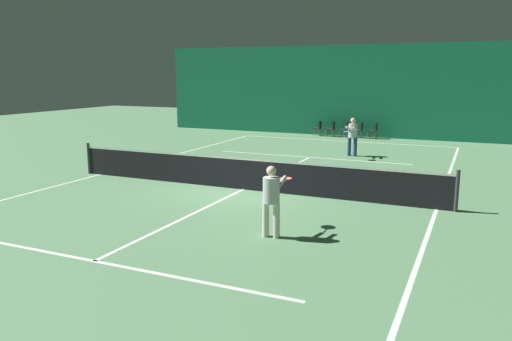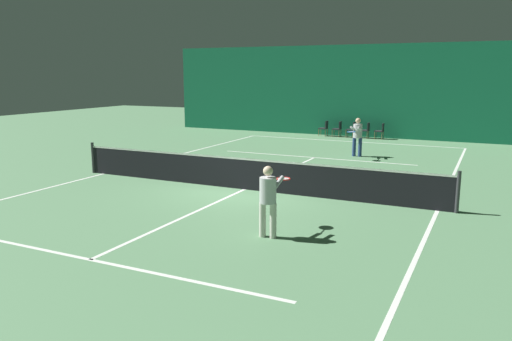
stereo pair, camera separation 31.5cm
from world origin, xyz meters
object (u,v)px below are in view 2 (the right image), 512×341
at_px(courtside_chair_0, 325,127).
at_px(courtside_chair_1, 338,128).
at_px(player_near, 269,196).
at_px(courtside_chair_4, 381,130).
at_px(player_far, 357,134).
at_px(courtside_chair_2, 352,129).
at_px(tennis_net, 245,173).
at_px(courtside_chair_3, 366,129).

xyz_separation_m(courtside_chair_0, courtside_chair_1, (0.78, 0.00, 0.00)).
xyz_separation_m(player_near, courtside_chair_4, (-1.26, 17.31, -0.42)).
distance_m(player_far, courtside_chair_2, 6.44).
xyz_separation_m(tennis_net, courtside_chair_3, (0.42, 13.59, -0.03)).
distance_m(courtside_chair_1, courtside_chair_4, 2.33).
bearing_deg(courtside_chair_3, player_far, 9.93).
distance_m(tennis_net, player_far, 7.60).
bearing_deg(courtside_chair_3, courtside_chair_1, -90.00).
relative_size(courtside_chair_0, courtside_chair_2, 1.00).
bearing_deg(courtside_chair_3, courtside_chair_0, -90.00).
bearing_deg(courtside_chair_4, player_far, 2.80).
distance_m(player_near, player_far, 11.19).
relative_size(courtside_chair_0, courtside_chair_1, 1.00).
bearing_deg(courtside_chair_1, player_near, 11.72).
xyz_separation_m(player_near, courtside_chair_3, (-2.04, 17.31, -0.42)).
bearing_deg(courtside_chair_1, tennis_net, 4.75).
xyz_separation_m(courtside_chair_2, courtside_chair_4, (1.55, 0.00, 0.00)).
height_order(player_far, courtside_chair_4, player_far).
bearing_deg(courtside_chair_2, courtside_chair_3, 90.00).
relative_size(player_far, courtside_chair_2, 1.92).
bearing_deg(courtside_chair_3, player_near, 6.71).
xyz_separation_m(player_near, courtside_chair_0, (-4.36, 17.31, -0.42)).
bearing_deg(courtside_chair_2, player_near, 9.23).
bearing_deg(courtside_chair_0, player_far, 28.96).
bearing_deg(courtside_chair_0, courtside_chair_4, 90.00).
bearing_deg(courtside_chair_2, courtside_chair_4, 90.00).
height_order(player_near, courtside_chair_1, player_near).
bearing_deg(courtside_chair_1, courtside_chair_3, 90.00).
xyz_separation_m(player_near, courtside_chair_2, (-2.81, 17.31, -0.42)).
bearing_deg(player_far, tennis_net, -10.64).
xyz_separation_m(tennis_net, player_far, (1.50, 7.44, 0.43)).
bearing_deg(courtside_chair_3, tennis_net, -1.78).
relative_size(courtside_chair_0, courtside_chair_3, 1.00).
distance_m(player_near, courtside_chair_1, 17.68).
distance_m(player_near, courtside_chair_2, 17.54).
bearing_deg(player_far, courtside_chair_4, -176.45).
bearing_deg(courtside_chair_0, courtside_chair_2, 90.00).
height_order(courtside_chair_1, courtside_chair_2, same).
relative_size(player_far, courtside_chair_0, 1.92).
xyz_separation_m(player_near, courtside_chair_1, (-3.59, 17.31, -0.42)).
height_order(tennis_net, courtside_chair_2, tennis_net).
bearing_deg(courtside_chair_1, player_far, 23.14).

